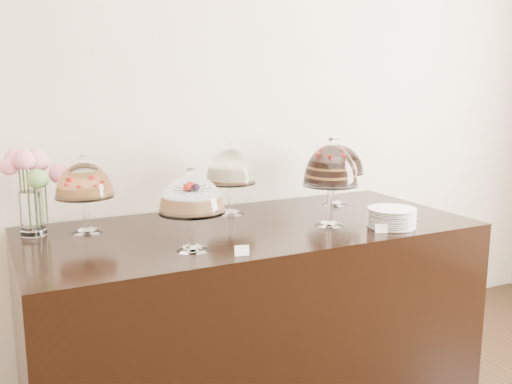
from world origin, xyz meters
name	(u,v)px	position (x,y,z in m)	size (l,w,h in m)	color
wall_back	(224,100)	(0.00, 3.00, 1.50)	(5.00, 0.04, 3.00)	beige
display_counter	(252,311)	(-0.09, 2.45, 0.45)	(2.20, 1.00, 0.90)	black
cake_stand_sugar_sponge	(192,198)	(-0.49, 2.19, 1.13)	(0.28, 0.28, 0.36)	white
cake_stand_choco_layer	(330,169)	(0.26, 2.29, 1.18)	(0.27, 0.27, 0.44)	white
cake_stand_cheesecake	(230,170)	(-0.08, 2.73, 1.14)	(0.27, 0.27, 0.39)	white
cake_stand_dark_choco	(336,161)	(0.56, 2.68, 1.15)	(0.32, 0.32, 0.39)	white
cake_stand_fruit_tart	(84,184)	(-0.84, 2.69, 1.13)	(0.28, 0.28, 0.37)	white
flower_vase	(32,181)	(-1.07, 2.77, 1.15)	(0.30, 0.26, 0.41)	white
plate_stack	(392,218)	(0.51, 2.12, 0.95)	(0.23, 0.23, 0.09)	silver
price_card_left	(242,251)	(-0.34, 2.03, 0.92)	(0.06, 0.01, 0.04)	white
price_card_right	(381,228)	(0.40, 2.06, 0.92)	(0.06, 0.01, 0.04)	white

